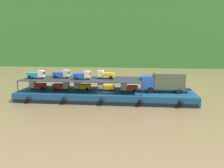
# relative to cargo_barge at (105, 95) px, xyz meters

# --- Properties ---
(ground_plane) EXTENTS (400.00, 400.00, 0.00)m
(ground_plane) POSITION_rel_cargo_barge_xyz_m (0.00, 0.04, -0.75)
(ground_plane) COLOR brown
(hillside_far_bank) EXTENTS (134.69, 40.93, 31.74)m
(hillside_far_bank) POSITION_rel_cargo_barge_xyz_m (0.00, 69.95, 17.13)
(hillside_far_bank) COLOR #33702D
(hillside_far_bank) RESTS_ON ground
(cargo_barge) EXTENTS (28.88, 8.00, 1.50)m
(cargo_barge) POSITION_rel_cargo_barge_xyz_m (0.00, 0.00, 0.00)
(cargo_barge) COLOR navy
(cargo_barge) RESTS_ON ground
(covered_lorry) EXTENTS (7.91, 2.52, 3.10)m
(covered_lorry) POSITION_rel_cargo_barge_xyz_m (9.46, 0.20, 2.44)
(covered_lorry) COLOR #1E4C99
(covered_lorry) RESTS_ON cargo_barge
(cargo_rack) EXTENTS (19.68, 6.59, 2.00)m
(cargo_rack) POSITION_rel_cargo_barge_xyz_m (-3.80, 0.04, 2.69)
(cargo_rack) COLOR #232833
(cargo_rack) RESTS_ON cargo_barge
(mini_truck_lower_stern) EXTENTS (2.79, 1.29, 1.38)m
(mini_truck_lower_stern) POSITION_rel_cargo_barge_xyz_m (-11.90, 0.44, 1.44)
(mini_truck_lower_stern) COLOR red
(mini_truck_lower_stern) RESTS_ON cargo_barge
(mini_truck_lower_aft) EXTENTS (2.77, 1.26, 1.38)m
(mini_truck_lower_aft) POSITION_rel_cargo_barge_xyz_m (-7.58, 0.25, 1.44)
(mini_truck_lower_aft) COLOR red
(mini_truck_lower_aft) RESTS_ON cargo_barge
(mini_truck_lower_mid) EXTENTS (2.74, 1.20, 1.38)m
(mini_truck_lower_mid) POSITION_rel_cargo_barge_xyz_m (-4.05, 0.58, 1.44)
(mini_truck_lower_mid) COLOR gold
(mini_truck_lower_mid) RESTS_ON cargo_barge
(mini_truck_lower_fore) EXTENTS (2.75, 1.22, 1.38)m
(mini_truck_lower_fore) POSITION_rel_cargo_barge_xyz_m (-0.04, 0.53, 1.44)
(mini_truck_lower_fore) COLOR gold
(mini_truck_lower_fore) RESTS_ON cargo_barge
(mini_truck_lower_bow) EXTENTS (2.75, 1.22, 1.38)m
(mini_truck_lower_bow) POSITION_rel_cargo_barge_xyz_m (3.87, 0.00, 1.44)
(mini_truck_lower_bow) COLOR red
(mini_truck_lower_bow) RESTS_ON cargo_barge
(mini_truck_upper_stern) EXTENTS (2.77, 1.26, 1.38)m
(mini_truck_upper_stern) POSITION_rel_cargo_barge_xyz_m (-11.48, -0.67, 3.44)
(mini_truck_upper_stern) COLOR teal
(mini_truck_upper_stern) RESTS_ON cargo_rack
(mini_truck_upper_mid) EXTENTS (2.78, 1.27, 1.38)m
(mini_truck_upper_mid) POSITION_rel_cargo_barge_xyz_m (-7.53, 0.41, 3.44)
(mini_truck_upper_mid) COLOR #1E47B7
(mini_truck_upper_mid) RESTS_ON cargo_rack
(mini_truck_upper_fore) EXTENTS (2.76, 1.23, 1.38)m
(mini_truck_upper_fore) POSITION_rel_cargo_barge_xyz_m (-3.70, -0.57, 3.44)
(mini_truck_upper_fore) COLOR #1E47B7
(mini_truck_upper_fore) RESTS_ON cargo_rack
(mini_truck_upper_bow) EXTENTS (2.80, 1.30, 1.38)m
(mini_truck_upper_bow) POSITION_rel_cargo_barge_xyz_m (-0.02, 0.44, 3.44)
(mini_truck_upper_bow) COLOR gold
(mini_truck_upper_bow) RESTS_ON cargo_rack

